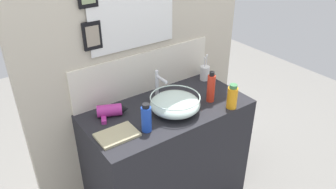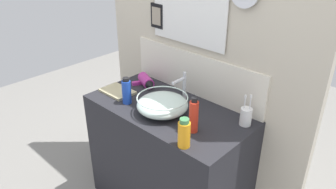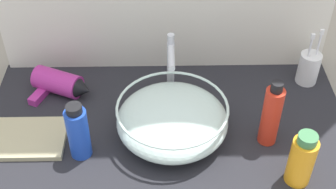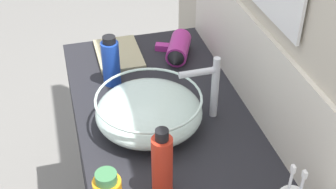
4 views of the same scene
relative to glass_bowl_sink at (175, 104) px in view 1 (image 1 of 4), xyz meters
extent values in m
cube|color=#232328|center=(-0.02, 0.06, -0.48)|extent=(1.10, 0.56, 0.85)
cube|color=beige|center=(-0.02, 0.37, 0.31)|extent=(1.67, 0.06, 2.44)
cube|color=silver|center=(-0.02, 0.33, 0.09)|extent=(1.07, 0.02, 0.30)
cube|color=white|center=(-0.09, 0.34, 0.52)|extent=(0.54, 0.01, 0.39)
cube|color=white|center=(-0.09, 0.33, 0.52)|extent=(0.60, 0.01, 0.45)
cube|color=black|center=(-0.37, 0.33, 0.43)|extent=(0.11, 0.02, 0.17)
cube|color=gray|center=(-0.37, 0.32, 0.43)|extent=(0.08, 0.01, 0.12)
ellipsoid|color=silver|center=(0.00, 0.00, 0.00)|extent=(0.32, 0.32, 0.11)
torus|color=silver|center=(0.00, 0.00, 0.05)|extent=(0.32, 0.32, 0.01)
torus|color=#B2B7BC|center=(0.00, 0.00, -0.05)|extent=(0.12, 0.12, 0.01)
cylinder|color=silver|center=(0.00, 0.21, 0.03)|extent=(0.02, 0.02, 0.18)
cylinder|color=silver|center=(0.00, 0.15, 0.11)|extent=(0.02, 0.11, 0.02)
cylinder|color=silver|center=(0.00, 0.21, 0.14)|extent=(0.02, 0.02, 0.03)
cylinder|color=#B22D8C|center=(-0.36, 0.20, -0.02)|extent=(0.17, 0.13, 0.08)
cone|color=black|center=(-0.28, 0.16, -0.02)|extent=(0.07, 0.08, 0.07)
cube|color=#B22D8C|center=(-0.42, 0.17, -0.05)|extent=(0.06, 0.09, 0.02)
cylinder|color=white|center=(0.45, 0.24, 0.00)|extent=(0.07, 0.07, 0.11)
cylinder|color=white|center=(0.47, 0.24, 0.04)|extent=(0.01, 0.01, 0.18)
cube|color=white|center=(0.47, 0.24, 0.13)|extent=(0.01, 0.01, 0.02)
cylinder|color=white|center=(0.44, 0.23, 0.03)|extent=(0.01, 0.01, 0.17)
cube|color=white|center=(0.44, 0.23, 0.13)|extent=(0.01, 0.01, 0.02)
cylinder|color=orange|center=(0.33, -0.17, 0.01)|extent=(0.07, 0.07, 0.14)
cylinder|color=#3F7F4C|center=(0.33, -0.17, 0.10)|extent=(0.05, 0.05, 0.02)
cylinder|color=blue|center=(-0.26, -0.07, 0.02)|extent=(0.06, 0.06, 0.16)
cylinder|color=black|center=(-0.26, -0.07, 0.11)|extent=(0.04, 0.04, 0.02)
cylinder|color=red|center=(0.27, -0.03, 0.04)|extent=(0.05, 0.05, 0.19)
cylinder|color=black|center=(0.27, -0.03, 0.15)|extent=(0.03, 0.03, 0.03)
cube|color=tan|center=(-0.43, -0.02, -0.05)|extent=(0.23, 0.16, 0.02)
camera|label=1|loc=(-1.06, -1.42, 1.08)|focal=35.00mm
camera|label=2|loc=(1.25, -1.27, 0.99)|focal=35.00mm
camera|label=3|loc=(-0.03, -0.96, 0.95)|focal=50.00mm
camera|label=4|loc=(1.07, -0.23, 0.88)|focal=50.00mm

